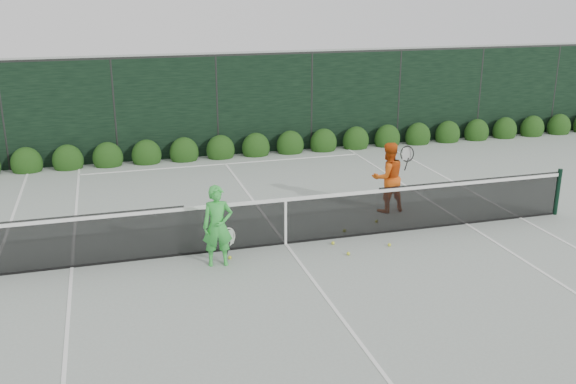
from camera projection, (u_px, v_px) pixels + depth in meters
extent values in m
plane|color=gray|center=(286.00, 244.00, 12.94)|extent=(80.00, 80.00, 0.00)
cylinder|color=black|center=(558.00, 192.00, 14.48)|extent=(0.10, 0.10, 1.07)
cube|color=black|center=(64.00, 243.00, 11.67)|extent=(4.40, 0.01, 1.02)
cube|color=black|center=(286.00, 222.00, 12.79)|extent=(4.00, 0.01, 0.96)
cube|color=black|center=(471.00, 202.00, 13.90)|extent=(4.40, 0.01, 1.02)
cube|color=white|center=(286.00, 200.00, 12.65)|extent=(12.80, 0.03, 0.07)
cube|color=black|center=(286.00, 243.00, 12.93)|extent=(12.80, 0.02, 0.04)
cube|color=white|center=(286.00, 223.00, 12.80)|extent=(0.05, 0.03, 0.91)
imported|color=green|center=(218.00, 226.00, 11.77)|extent=(0.59, 0.42, 1.53)
torus|color=beige|center=(228.00, 237.00, 12.00)|extent=(0.30, 0.09, 0.30)
cylinder|color=black|center=(228.00, 249.00, 12.07)|extent=(0.10, 0.03, 0.30)
imported|color=#DE5612|center=(388.00, 177.00, 14.61)|extent=(0.84, 0.68, 1.62)
torus|color=black|center=(407.00, 154.00, 14.35)|extent=(0.28, 0.16, 0.30)
cylinder|color=black|center=(407.00, 164.00, 14.42)|extent=(0.10, 0.03, 0.30)
cube|color=white|center=(520.00, 218.00, 14.40)|extent=(0.06, 23.77, 0.01)
cube|color=white|center=(72.00, 267.00, 11.84)|extent=(0.06, 23.77, 0.01)
cube|color=white|center=(466.00, 224.00, 14.03)|extent=(0.06, 23.77, 0.01)
cube|color=white|center=(197.00, 127.00, 23.81)|extent=(11.03, 0.06, 0.01)
cube|color=white|center=(225.00, 164.00, 18.79)|extent=(8.23, 0.06, 0.01)
cube|color=white|center=(286.00, 244.00, 12.94)|extent=(0.06, 12.80, 0.01)
cube|color=black|center=(217.00, 107.00, 19.34)|extent=(32.00, 0.06, 3.00)
cube|color=#262826|center=(215.00, 55.00, 18.87)|extent=(32.00, 0.06, 0.06)
cylinder|color=#262826|center=(3.00, 118.00, 17.74)|extent=(0.08, 0.08, 3.00)
cylinder|color=#262826|center=(115.00, 112.00, 18.54)|extent=(0.08, 0.08, 3.00)
cylinder|color=#262826|center=(217.00, 107.00, 19.34)|extent=(0.08, 0.08, 3.00)
cylinder|color=#262826|center=(311.00, 102.00, 20.14)|extent=(0.08, 0.08, 3.00)
cylinder|color=#262826|center=(399.00, 98.00, 20.94)|extent=(0.08, 0.08, 3.00)
cylinder|color=#262826|center=(479.00, 94.00, 21.73)|extent=(0.08, 0.08, 3.00)
cylinder|color=#262826|center=(554.00, 90.00, 22.53)|extent=(0.08, 0.08, 3.00)
ellipsoid|color=#12360E|center=(27.00, 164.00, 17.94)|extent=(0.86, 0.65, 0.94)
ellipsoid|color=#12360E|center=(68.00, 161.00, 18.24)|extent=(0.86, 0.65, 0.94)
ellipsoid|color=#12360E|center=(108.00, 158.00, 18.53)|extent=(0.86, 0.65, 0.94)
ellipsoid|color=#12360E|center=(147.00, 155.00, 18.82)|extent=(0.86, 0.65, 0.94)
ellipsoid|color=#12360E|center=(184.00, 153.00, 19.11)|extent=(0.86, 0.65, 0.94)
ellipsoid|color=#12360E|center=(221.00, 150.00, 19.41)|extent=(0.86, 0.65, 0.94)
ellipsoid|color=#12360E|center=(256.00, 148.00, 19.70)|extent=(0.86, 0.65, 0.94)
ellipsoid|color=#12360E|center=(290.00, 145.00, 19.99)|extent=(0.86, 0.65, 0.94)
ellipsoid|color=#12360E|center=(323.00, 143.00, 20.28)|extent=(0.86, 0.65, 0.94)
ellipsoid|color=#12360E|center=(356.00, 141.00, 20.58)|extent=(0.86, 0.65, 0.94)
ellipsoid|color=#12360E|center=(387.00, 139.00, 20.87)|extent=(0.86, 0.65, 0.94)
ellipsoid|color=#12360E|center=(418.00, 137.00, 21.16)|extent=(0.86, 0.65, 0.94)
ellipsoid|color=#12360E|center=(448.00, 135.00, 21.45)|extent=(0.86, 0.65, 0.94)
ellipsoid|color=#12360E|center=(476.00, 133.00, 21.75)|extent=(0.86, 0.65, 0.94)
ellipsoid|color=#12360E|center=(505.00, 131.00, 22.04)|extent=(0.86, 0.65, 0.94)
ellipsoid|color=#12360E|center=(532.00, 129.00, 22.33)|extent=(0.86, 0.65, 0.94)
ellipsoid|color=#12360E|center=(559.00, 127.00, 22.62)|extent=(0.86, 0.65, 0.94)
sphere|color=yellow|center=(344.00, 231.00, 13.56)|extent=(0.07, 0.07, 0.07)
sphere|color=yellow|center=(389.00, 245.00, 12.82)|extent=(0.07, 0.07, 0.07)
sphere|color=yellow|center=(348.00, 254.00, 12.39)|extent=(0.07, 0.07, 0.07)
sphere|color=yellow|center=(333.00, 243.00, 12.91)|extent=(0.07, 0.07, 0.07)
sphere|color=yellow|center=(230.00, 257.00, 12.21)|extent=(0.07, 0.07, 0.07)
sphere|color=yellow|center=(377.00, 221.00, 14.10)|extent=(0.07, 0.07, 0.07)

